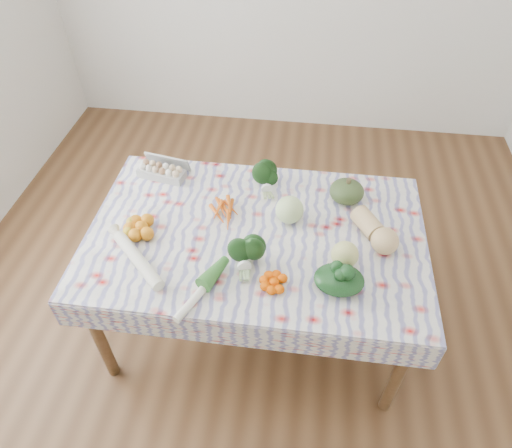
# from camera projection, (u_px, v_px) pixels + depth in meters

# --- Properties ---
(ground) EXTENTS (4.50, 4.50, 0.00)m
(ground) POSITION_uv_depth(u_px,v_px,m) (256.00, 319.00, 2.78)
(ground) COLOR #54351D
(ground) RESTS_ON ground
(dining_table) EXTENTS (1.60, 1.00, 0.75)m
(dining_table) POSITION_uv_depth(u_px,v_px,m) (256.00, 244.00, 2.31)
(dining_table) COLOR brown
(dining_table) RESTS_ON ground
(tablecloth) EXTENTS (1.66, 1.06, 0.01)m
(tablecloth) POSITION_uv_depth(u_px,v_px,m) (256.00, 233.00, 2.25)
(tablecloth) COLOR silver
(tablecloth) RESTS_ON dining_table
(egg_carton) EXTENTS (0.28, 0.15, 0.07)m
(egg_carton) POSITION_uv_depth(u_px,v_px,m) (161.00, 172.00, 2.53)
(egg_carton) COLOR #ADADA8
(egg_carton) RESTS_ON tablecloth
(carrot_bunch) EXTENTS (0.22, 0.21, 0.03)m
(carrot_bunch) POSITION_uv_depth(u_px,v_px,m) (223.00, 213.00, 2.32)
(carrot_bunch) COLOR orange
(carrot_bunch) RESTS_ON tablecloth
(kale_bunch) EXTENTS (0.18, 0.17, 0.14)m
(kale_bunch) POSITION_uv_depth(u_px,v_px,m) (266.00, 179.00, 2.44)
(kale_bunch) COLOR #143410
(kale_bunch) RESTS_ON tablecloth
(kabocha_squash) EXTENTS (0.22, 0.22, 0.12)m
(kabocha_squash) POSITION_uv_depth(u_px,v_px,m) (347.00, 191.00, 2.38)
(kabocha_squash) COLOR #364A23
(kabocha_squash) RESTS_ON tablecloth
(cabbage) EXTENTS (0.15, 0.15, 0.14)m
(cabbage) POSITION_uv_depth(u_px,v_px,m) (290.00, 210.00, 2.26)
(cabbage) COLOR #C5E292
(cabbage) RESTS_ON tablecloth
(butternut_squash) EXTENTS (0.26, 0.31, 0.13)m
(butternut_squash) POSITION_uv_depth(u_px,v_px,m) (376.00, 229.00, 2.17)
(butternut_squash) COLOR tan
(butternut_squash) RESTS_ON tablecloth
(orange_cluster) EXTENTS (0.27, 0.27, 0.07)m
(orange_cluster) POSITION_uv_depth(u_px,v_px,m) (141.00, 227.00, 2.22)
(orange_cluster) COLOR orange
(orange_cluster) RESTS_ON tablecloth
(broccoli) EXTENTS (0.19, 0.19, 0.11)m
(broccoli) POSITION_uv_depth(u_px,v_px,m) (243.00, 255.00, 2.07)
(broccoli) COLOR #194116
(broccoli) RESTS_ON tablecloth
(mandarin_cluster) EXTENTS (0.17, 0.17, 0.05)m
(mandarin_cluster) POSITION_uv_depth(u_px,v_px,m) (274.00, 282.00, 2.00)
(mandarin_cluster) COLOR #F75700
(mandarin_cluster) RESTS_ON tablecloth
(grapefruit) EXTENTS (0.13, 0.13, 0.12)m
(grapefruit) POSITION_uv_depth(u_px,v_px,m) (345.00, 255.00, 2.06)
(grapefruit) COLOR #C7C76F
(grapefruit) RESTS_ON tablecloth
(spinach_bag) EXTENTS (0.26, 0.22, 0.10)m
(spinach_bag) POSITION_uv_depth(u_px,v_px,m) (339.00, 280.00, 1.98)
(spinach_bag) COLOR black
(spinach_bag) RESTS_ON tablecloth
(daikon) EXTENTS (0.33, 0.33, 0.06)m
(daikon) POSITION_uv_depth(u_px,v_px,m) (138.00, 260.00, 2.08)
(daikon) COLOR silver
(daikon) RESTS_ON tablecloth
(leek) EXTENTS (0.18, 0.34, 0.04)m
(leek) POSITION_uv_depth(u_px,v_px,m) (202.00, 290.00, 1.97)
(leek) COLOR white
(leek) RESTS_ON tablecloth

